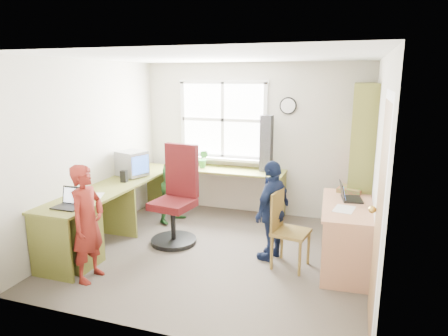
% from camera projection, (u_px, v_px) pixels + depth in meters
% --- Properties ---
extents(room, '(3.64, 3.44, 2.44)m').
position_uv_depth(room, '(221.00, 157.00, 4.88)').
color(room, '#4B443B').
rests_on(room, ground).
extents(l_desk, '(2.38, 2.95, 0.75)m').
position_uv_depth(l_desk, '(114.00, 215.00, 5.10)').
color(l_desk, olive).
rests_on(l_desk, ground).
extents(right_desk, '(0.68, 1.33, 0.75)m').
position_uv_depth(right_desk, '(348.00, 221.00, 4.62)').
color(right_desk, tan).
rests_on(right_desk, ground).
extents(bookshelf, '(0.30, 1.02, 2.10)m').
position_uv_depth(bookshelf, '(361.00, 165.00, 5.42)').
color(bookshelf, olive).
rests_on(bookshelf, ground).
extents(swivel_chair, '(0.69, 0.69, 1.31)m').
position_uv_depth(swivel_chair, '(177.00, 201.00, 5.32)').
color(swivel_chair, black).
rests_on(swivel_chair, ground).
extents(wooden_chair, '(0.45, 0.45, 0.90)m').
position_uv_depth(wooden_chair, '(286.00, 226.00, 4.62)').
color(wooden_chair, brown).
rests_on(wooden_chair, ground).
extents(crt_monitor, '(0.47, 0.45, 0.37)m').
position_uv_depth(crt_monitor, '(132.00, 164.00, 5.83)').
color(crt_monitor, gray).
rests_on(crt_monitor, l_desk).
extents(laptop_left, '(0.31, 0.26, 0.21)m').
position_uv_depth(laptop_left, '(70.00, 202.00, 4.49)').
color(laptop_left, black).
rests_on(laptop_left, l_desk).
extents(laptop_right, '(0.30, 0.35, 0.21)m').
position_uv_depth(laptop_right, '(348.00, 196.00, 4.75)').
color(laptop_right, black).
rests_on(laptop_right, right_desk).
extents(speaker_a, '(0.09, 0.09, 0.16)m').
position_uv_depth(speaker_a, '(124.00, 176.00, 5.53)').
color(speaker_a, black).
rests_on(speaker_a, l_desk).
extents(speaker_b, '(0.10, 0.10, 0.18)m').
position_uv_depth(speaker_b, '(143.00, 166.00, 6.13)').
color(speaker_b, black).
rests_on(speaker_b, l_desk).
extents(cd_tower, '(0.19, 0.17, 0.86)m').
position_uv_depth(cd_tower, '(266.00, 144.00, 6.11)').
color(cd_tower, black).
rests_on(cd_tower, l_desk).
extents(game_box, '(0.34, 0.34, 0.06)m').
position_uv_depth(game_box, '(351.00, 189.00, 5.08)').
color(game_box, red).
rests_on(game_box, right_desk).
extents(paper_a, '(0.33, 0.37, 0.00)m').
position_uv_depth(paper_a, '(93.00, 196.00, 4.87)').
color(paper_a, beige).
rests_on(paper_a, l_desk).
extents(paper_b, '(0.25, 0.33, 0.00)m').
position_uv_depth(paper_b, '(344.00, 209.00, 4.41)').
color(paper_b, beige).
rests_on(paper_b, right_desk).
extents(potted_plant, '(0.17, 0.15, 0.29)m').
position_uv_depth(potted_plant, '(203.00, 159.00, 6.38)').
color(potted_plant, '#338038').
rests_on(potted_plant, l_desk).
extents(person_red, '(0.31, 0.47, 1.29)m').
position_uv_depth(person_red, '(88.00, 223.00, 4.28)').
color(person_red, maroon).
rests_on(person_red, ground).
extents(person_green, '(0.62, 0.70, 1.19)m').
position_uv_depth(person_green, '(176.00, 184.00, 6.06)').
color(person_green, '#2A692C').
rests_on(person_green, ground).
extents(person_navy, '(0.50, 0.77, 1.23)m').
position_uv_depth(person_navy, '(273.00, 211.00, 4.79)').
color(person_navy, '#131C3B').
rests_on(person_navy, ground).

